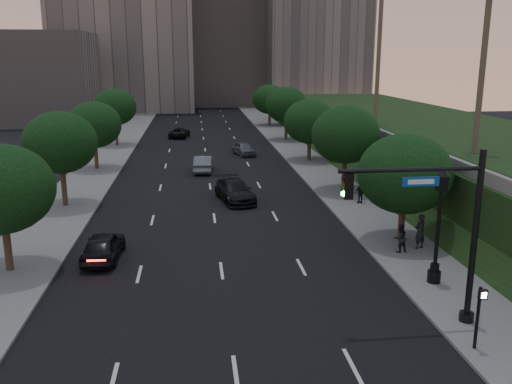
{
  "coord_description": "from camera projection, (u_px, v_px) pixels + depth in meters",
  "views": [
    {
      "loc": [
        -1.14,
        -20.0,
        10.27
      ],
      "look_at": [
        1.88,
        6.49,
        3.6
      ],
      "focal_mm": 38.0,
      "sensor_mm": 36.0,
      "label": 1
    }
  ],
  "objects": [
    {
      "name": "office_block_filler",
      "position": [
        33.0,
        78.0,
        84.8
      ],
      "size": [
        18.0,
        16.0,
        14.0
      ],
      "primitive_type": "cube",
      "color": "gray",
      "rests_on": "ground"
    },
    {
      "name": "sedan_near_right",
      "position": [
        235.0,
        191.0,
        39.49
      ],
      "size": [
        3.11,
        5.57,
        1.53
      ],
      "primitive_type": "imported",
      "rotation": [
        0.0,
        0.0,
        0.19
      ],
      "color": "black",
      "rests_on": "ground"
    },
    {
      "name": "ground",
      "position": [
        228.0,
        318.0,
        21.89
      ],
      "size": [
        160.0,
        160.0,
        0.0
      ],
      "primitive_type": "plane",
      "color": "black",
      "rests_on": "ground"
    },
    {
      "name": "sedan_far_right",
      "position": [
        244.0,
        149.0,
        58.07
      ],
      "size": [
        2.71,
        4.41,
        1.4
      ],
      "primitive_type": "imported",
      "rotation": [
        0.0,
        0.0,
        0.27
      ],
      "color": "#595B60",
      "rests_on": "ground"
    },
    {
      "name": "tree_left_c",
      "position": [
        94.0,
        125.0,
        49.61
      ],
      "size": [
        5.0,
        5.0,
        6.34
      ],
      "color": "#38281C",
      "rests_on": "ground"
    },
    {
      "name": "sedan_far_left",
      "position": [
        179.0,
        133.0,
        70.65
      ],
      "size": [
        2.92,
        5.02,
        1.32
      ],
      "primitive_type": "imported",
      "rotation": [
        0.0,
        0.0,
        2.98
      ],
      "color": "black",
      "rests_on": "ground"
    },
    {
      "name": "pedestrian_a",
      "position": [
        420.0,
        231.0,
        29.2
      ],
      "size": [
        0.83,
        0.7,
        1.92
      ],
      "primitive_type": "imported",
      "rotation": [
        0.0,
        0.0,
        3.56
      ],
      "color": "black",
      "rests_on": "sidewalk_right"
    },
    {
      "name": "sidewalk_right",
      "position": [
        315.0,
        166.0,
        51.92
      ],
      "size": [
        4.5,
        140.0,
        0.15
      ],
      "primitive_type": "cube",
      "color": "slate",
      "rests_on": "ground"
    },
    {
      "name": "tree_right_d",
      "position": [
        286.0,
        104.0,
        67.23
      ],
      "size": [
        5.2,
        5.2,
        6.74
      ],
      "color": "#38281C",
      "rests_on": "ground"
    },
    {
      "name": "sedan_mid_left",
      "position": [
        203.0,
        164.0,
        49.6
      ],
      "size": [
        1.93,
        4.71,
        1.52
      ],
      "primitive_type": "imported",
      "rotation": [
        0.0,
        0.0,
        3.07
      ],
      "color": "slate",
      "rests_on": "ground"
    },
    {
      "name": "pedestrian_signal",
      "position": [
        479.0,
        312.0,
        18.97
      ],
      "size": [
        0.3,
        0.33,
        2.5
      ],
      "color": "black",
      "rests_on": "ground"
    },
    {
      "name": "tree_right_c",
      "position": [
        310.0,
        121.0,
        53.86
      ],
      "size": [
        5.2,
        5.2,
        6.24
      ],
      "color": "#38281C",
      "rests_on": "ground"
    },
    {
      "name": "tree_right_b",
      "position": [
        346.0,
        135.0,
        41.21
      ],
      "size": [
        5.2,
        5.2,
        6.74
      ],
      "color": "#38281C",
      "rests_on": "ground"
    },
    {
      "name": "tree_right_a",
      "position": [
        405.0,
        174.0,
        29.76
      ],
      "size": [
        5.2,
        5.2,
        6.24
      ],
      "color": "#38281C",
      "rests_on": "ground"
    },
    {
      "name": "pedestrian_c",
      "position": [
        360.0,
        192.0,
        38.41
      ],
      "size": [
        0.97,
        0.62,
        1.54
      ],
      "primitive_type": "imported",
      "rotation": [
        0.0,
        0.0,
        3.43
      ],
      "color": "black",
      "rests_on": "sidewalk_right"
    },
    {
      "name": "tree_left_b",
      "position": [
        60.0,
        143.0,
        36.99
      ],
      "size": [
        5.0,
        5.0,
        6.71
      ],
      "color": "#38281C",
      "rests_on": "ground"
    },
    {
      "name": "parapet_wall",
      "position": [
        356.0,
        124.0,
        49.31
      ],
      "size": [
        0.35,
        90.0,
        0.7
      ],
      "primitive_type": "cube",
      "color": "slate",
      "rests_on": "embankment"
    },
    {
      "name": "traffic_signal_mast",
      "position": [
        447.0,
        237.0,
        20.39
      ],
      "size": [
        5.68,
        0.56,
        7.0
      ],
      "color": "black",
      "rests_on": "ground"
    },
    {
      "name": "sidewalk_left",
      "position": [
        96.0,
        171.0,
        49.66
      ],
      "size": [
        4.5,
        140.0,
        0.15
      ],
      "primitive_type": "cube",
      "color": "slate",
      "rests_on": "ground"
    },
    {
      "name": "embankment",
      "position": [
        443.0,
        147.0,
        50.82
      ],
      "size": [
        18.0,
        90.0,
        4.0
      ],
      "primitive_type": "cube",
      "color": "black",
      "rests_on": "ground"
    },
    {
      "name": "sedan_near_left",
      "position": [
        103.0,
        246.0,
        28.07
      ],
      "size": [
        1.98,
        4.42,
        1.48
      ],
      "primitive_type": "imported",
      "rotation": [
        0.0,
        0.0,
        3.09
      ],
      "color": "black",
      "rests_on": "ground"
    },
    {
      "name": "office_block_right",
      "position": [
        313.0,
        19.0,
        112.69
      ],
      "size": [
        20.0,
        22.0,
        36.0
      ],
      "primitive_type": "cube",
      "color": "slate",
      "rests_on": "ground"
    },
    {
      "name": "pedestrian_b",
      "position": [
        400.0,
        238.0,
        28.7
      ],
      "size": [
        0.87,
        0.74,
        1.55
      ],
      "primitive_type": "imported",
      "rotation": [
        0.0,
        0.0,
        3.36
      ],
      "color": "black",
      "rests_on": "sidewalk_right"
    },
    {
      "name": "tree_left_a",
      "position": [
        1.0,
        189.0,
        25.52
      ],
      "size": [
        5.0,
        5.0,
        6.34
      ],
      "color": "#38281C",
      "rests_on": "ground"
    },
    {
      "name": "street_lamp",
      "position": [
        438.0,
        231.0,
        24.44
      ],
      "size": [
        0.64,
        0.64,
        5.62
      ],
      "color": "black",
      "rests_on": "ground"
    },
    {
      "name": "office_block_left",
      "position": [
        125.0,
        26.0,
        105.14
      ],
      "size": [
        26.0,
        20.0,
        32.0
      ],
      "primitive_type": "cube",
      "color": "gray",
      "rests_on": "ground"
    },
    {
      "name": "tree_left_d",
      "position": [
        115.0,
        107.0,
        63.02
      ],
      "size": [
        5.0,
        5.0,
        6.71
      ],
      "color": "#38281C",
      "rests_on": "ground"
    },
    {
      "name": "road_surface",
      "position": [
        208.0,
        169.0,
        50.8
      ],
      "size": [
        16.0,
        140.0,
        0.02
      ],
      "primitive_type": "cube",
      "color": "black",
      "rests_on": "ground"
    },
    {
      "name": "office_block_mid",
      "position": [
        225.0,
        44.0,
        117.71
      ],
      "size": [
        22.0,
        18.0,
        26.0
      ],
      "primitive_type": "cube",
      "color": "gray",
      "rests_on": "ground"
    },
    {
      "name": "tree_right_e",
      "position": [
        270.0,
        99.0,
        81.81
      ],
      "size": [
        5.2,
        5.2,
        6.24
      ],
      "color": "#38281C",
      "rests_on": "ground"
    }
  ]
}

